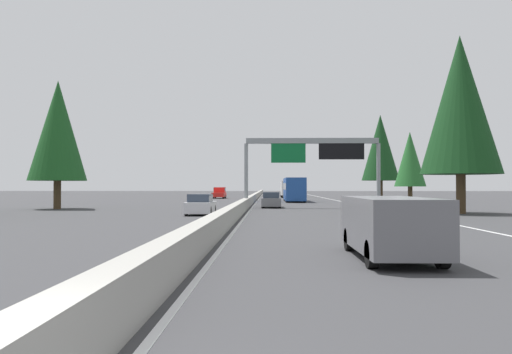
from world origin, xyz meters
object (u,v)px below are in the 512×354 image
at_px(minivan_distant_b, 390,224).
at_px(oncoming_far, 201,205).
at_px(conifer_right_mid, 410,159).
at_px(sign_gantry_overhead, 314,152).
at_px(bus_near_right, 294,189).
at_px(conifer_left_near, 58,131).
at_px(oncoming_near, 219,193).
at_px(conifer_right_near, 460,105).
at_px(sedan_mid_left, 300,192).
at_px(conifer_right_far, 380,148).
at_px(sedan_mid_right, 271,200).
at_px(box_truck_far_left, 288,189).

distance_m(minivan_distant_b, oncoming_far, 22.98).
bearing_deg(conifer_right_mid, sign_gantry_overhead, 142.58).
bearing_deg(bus_near_right, conifer_left_near, 135.85).
relative_size(oncoming_near, conifer_right_near, 0.42).
height_order(minivan_distant_b, bus_near_right, bus_near_right).
distance_m(bus_near_right, conifer_right_near, 32.03).
distance_m(sedan_mid_left, conifer_right_far, 35.40).
xyz_separation_m(sedan_mid_right, conifer_right_mid, (17.52, -18.03, 4.84)).
bearing_deg(sign_gantry_overhead, conifer_right_near, -133.63).
xyz_separation_m(bus_near_right, oncoming_near, (17.77, 11.69, -0.80)).
distance_m(sedan_mid_right, conifer_right_near, 18.83).
height_order(sedan_mid_right, conifer_right_near, conifer_right_near).
relative_size(box_truck_far_left, conifer_right_mid, 0.94).
bearing_deg(sedan_mid_left, oncoming_near, 151.75).
distance_m(sign_gantry_overhead, conifer_left_near, 23.21).
distance_m(box_truck_far_left, sedan_mid_left, 22.51).
height_order(conifer_right_mid, conifer_left_near, conifer_left_near).
bearing_deg(sedan_mid_right, oncoming_far, 157.43).
distance_m(oncoming_near, conifer_left_near, 42.33).
xyz_separation_m(sedan_mid_right, oncoming_far, (-12.17, 5.06, 0.00)).
relative_size(oncoming_far, conifer_right_near, 0.33).
bearing_deg(conifer_right_mid, box_truck_far_left, 29.97).
distance_m(box_truck_far_left, conifer_right_mid, 29.90).
bearing_deg(oncoming_near, oncoming_far, 4.05).
bearing_deg(bus_near_right, sign_gantry_overhead, -177.58).
bearing_deg(oncoming_far, conifer_right_far, 153.15).
height_order(sedan_mid_right, conifer_right_far, conifer_right_far).
distance_m(sedan_mid_right, conifer_right_far, 37.75).
distance_m(minivan_distant_b, conifer_right_far, 68.15).
distance_m(sign_gantry_overhead, sedan_mid_right, 6.08).
bearing_deg(conifer_right_near, oncoming_near, 25.43).
xyz_separation_m(sign_gantry_overhead, bus_near_right, (20.02, 0.84, -3.47)).
xyz_separation_m(sign_gantry_overhead, conifer_right_mid, (18.35, -14.04, 0.34)).
distance_m(minivan_distant_b, oncoming_near, 71.56).
distance_m(sedan_mid_left, conifer_left_near, 73.93).
height_order(oncoming_near, conifer_right_far, conifer_right_far).
distance_m(conifer_right_mid, conifer_left_near, 42.64).
xyz_separation_m(sedan_mid_right, conifer_right_far, (32.55, -17.59, 7.50)).
distance_m(sedan_mid_left, oncoming_near, 32.30).
bearing_deg(conifer_right_mid, sedan_mid_left, 13.25).
height_order(conifer_right_mid, conifer_right_far, conifer_right_far).
xyz_separation_m(box_truck_far_left, conifer_right_near, (-53.50, -10.72, 6.43)).
xyz_separation_m(sign_gantry_overhead, box_truck_far_left, (44.03, 0.77, -3.57)).
bearing_deg(conifer_right_near, conifer_right_mid, -8.37).
xyz_separation_m(oncoming_near, conifer_right_far, (-4.41, -26.12, 7.26)).
xyz_separation_m(minivan_distant_b, conifer_right_near, (23.34, -10.83, 7.09)).
height_order(minivan_distant_b, oncoming_far, minivan_distant_b).
bearing_deg(conifer_left_near, sedan_mid_right, -79.24).
relative_size(sedan_mid_right, conifer_right_far, 0.33).
bearing_deg(conifer_right_far, box_truck_far_left, 53.45).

